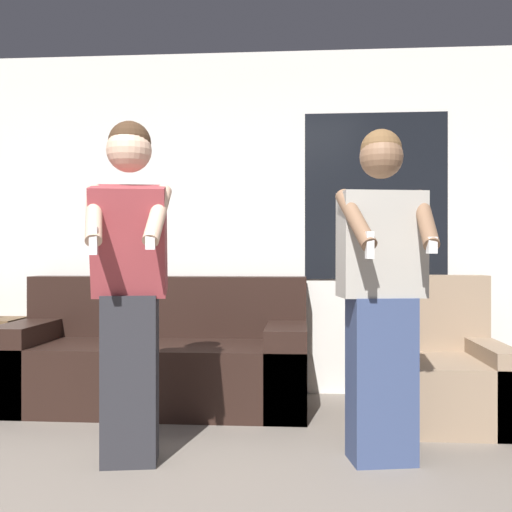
# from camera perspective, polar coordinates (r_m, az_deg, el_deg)

# --- Properties ---
(wall_back) EXTENTS (6.29, 0.07, 2.70)m
(wall_back) POSITION_cam_1_polar(r_m,az_deg,el_deg) (4.80, -2.76, 3.24)
(wall_back) COLOR silver
(wall_back) RESTS_ON ground_plane
(couch) EXTENTS (2.15, 0.89, 0.92)m
(couch) POSITION_cam_1_polar(r_m,az_deg,el_deg) (4.47, -9.26, -9.84)
(couch) COLOR black
(couch) RESTS_ON ground_plane
(armchair) EXTENTS (0.94, 0.90, 0.95)m
(armchair) POSITION_cam_1_polar(r_m,az_deg,el_deg) (4.21, 16.04, -10.75)
(armchair) COLOR #937A60
(armchair) RESTS_ON ground_plane
(person_left) EXTENTS (0.44, 0.55, 1.78)m
(person_left) POSITION_cam_1_polar(r_m,az_deg,el_deg) (3.18, -11.94, -2.71)
(person_left) COLOR #28282D
(person_left) RESTS_ON ground_plane
(person_right) EXTENTS (0.50, 0.51, 1.75)m
(person_right) POSITION_cam_1_polar(r_m,az_deg,el_deg) (3.22, 11.87, -3.35)
(person_right) COLOR #384770
(person_right) RESTS_ON ground_plane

